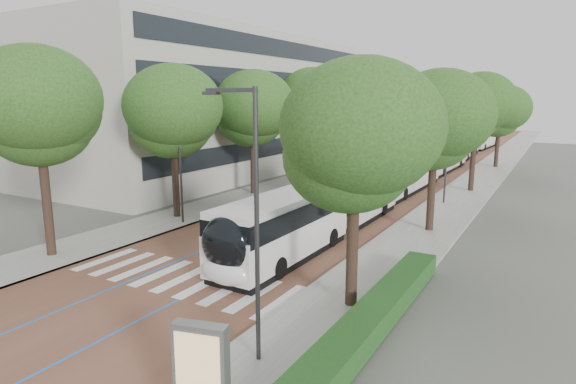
# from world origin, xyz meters

# --- Properties ---
(ground) EXTENTS (160.00, 160.00, 0.00)m
(ground) POSITION_xyz_m (0.00, 0.00, 0.00)
(ground) COLOR #51544C
(ground) RESTS_ON ground
(road) EXTENTS (11.00, 140.00, 0.02)m
(road) POSITION_xyz_m (0.00, 40.00, 0.01)
(road) COLOR brown
(road) RESTS_ON ground
(sidewalk_left) EXTENTS (4.00, 140.00, 0.12)m
(sidewalk_left) POSITION_xyz_m (-7.50, 40.00, 0.06)
(sidewalk_left) COLOR gray
(sidewalk_left) RESTS_ON ground
(sidewalk_right) EXTENTS (4.00, 140.00, 0.12)m
(sidewalk_right) POSITION_xyz_m (7.50, 40.00, 0.06)
(sidewalk_right) COLOR gray
(sidewalk_right) RESTS_ON ground
(kerb_left) EXTENTS (0.20, 140.00, 0.14)m
(kerb_left) POSITION_xyz_m (-5.60, 40.00, 0.06)
(kerb_left) COLOR gray
(kerb_left) RESTS_ON ground
(kerb_right) EXTENTS (0.20, 140.00, 0.14)m
(kerb_right) POSITION_xyz_m (5.60, 40.00, 0.06)
(kerb_right) COLOR gray
(kerb_right) RESTS_ON ground
(zebra_crossing) EXTENTS (10.55, 3.60, 0.01)m
(zebra_crossing) POSITION_xyz_m (0.20, 1.00, 0.03)
(zebra_crossing) COLOR silver
(zebra_crossing) RESTS_ON ground
(lane_line_left) EXTENTS (0.12, 126.00, 0.01)m
(lane_line_left) POSITION_xyz_m (-1.60, 40.00, 0.02)
(lane_line_left) COLOR #235EB2
(lane_line_left) RESTS_ON road
(lane_line_right) EXTENTS (0.12, 126.00, 0.01)m
(lane_line_right) POSITION_xyz_m (1.60, 40.00, 0.02)
(lane_line_right) COLOR #235EB2
(lane_line_right) RESTS_ON road
(office_building) EXTENTS (18.11, 40.00, 14.00)m
(office_building) POSITION_xyz_m (-19.47, 28.00, 7.00)
(office_building) COLOR #ACABA0
(office_building) RESTS_ON ground
(hedge) EXTENTS (1.20, 14.00, 0.80)m
(hedge) POSITION_xyz_m (9.10, 0.00, 0.52)
(hedge) COLOR #1A4518
(hedge) RESTS_ON sidewalk_right
(streetlight_near) EXTENTS (1.82, 0.20, 8.00)m
(streetlight_near) POSITION_xyz_m (6.62, -3.00, 4.82)
(streetlight_near) COLOR #2E2E31
(streetlight_near) RESTS_ON sidewalk_right
(streetlight_far) EXTENTS (1.82, 0.20, 8.00)m
(streetlight_far) POSITION_xyz_m (6.62, 22.00, 4.82)
(streetlight_far) COLOR #2E2E31
(streetlight_far) RESTS_ON sidewalk_right
(lamp_post_left) EXTENTS (0.14, 0.14, 8.00)m
(lamp_post_left) POSITION_xyz_m (-6.10, 8.00, 4.12)
(lamp_post_left) COLOR #2E2E31
(lamp_post_left) RESTS_ON sidewalk_left
(trees_left) EXTENTS (6.36, 60.92, 10.01)m
(trees_left) POSITION_xyz_m (-7.50, 23.98, 6.86)
(trees_left) COLOR black
(trees_left) RESTS_ON ground
(trees_right) EXTENTS (5.96, 47.82, 9.23)m
(trees_right) POSITION_xyz_m (7.70, 22.12, 6.30)
(trees_right) COLOR black
(trees_right) RESTS_ON ground
(lead_bus) EXTENTS (2.75, 18.43, 3.20)m
(lead_bus) POSITION_xyz_m (2.80, 9.21, 1.63)
(lead_bus) COLOR black
(lead_bus) RESTS_ON ground
(bus_queued_0) EXTENTS (2.86, 12.46, 3.20)m
(bus_queued_0) POSITION_xyz_m (2.80, 25.08, 1.62)
(bus_queued_0) COLOR silver
(bus_queued_0) RESTS_ON ground
(bus_queued_1) EXTENTS (2.92, 12.47, 3.20)m
(bus_queued_1) POSITION_xyz_m (2.89, 38.11, 1.62)
(bus_queued_1) COLOR silver
(bus_queued_1) RESTS_ON ground
(bus_queued_2) EXTENTS (2.85, 12.46, 3.20)m
(bus_queued_2) POSITION_xyz_m (2.60, 51.90, 1.62)
(bus_queued_2) COLOR silver
(bus_queued_2) RESTS_ON ground
(bus_queued_3) EXTENTS (3.32, 12.53, 3.20)m
(bus_queued_3) POSITION_xyz_m (3.03, 65.50, 1.62)
(bus_queued_3) COLOR silver
(bus_queued_3) RESTS_ON ground
(ad_panel) EXTENTS (1.35, 0.66, 2.70)m
(ad_panel) POSITION_xyz_m (7.43, -6.31, 1.54)
(ad_panel) COLOR #59595B
(ad_panel) RESTS_ON sidewalk_right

